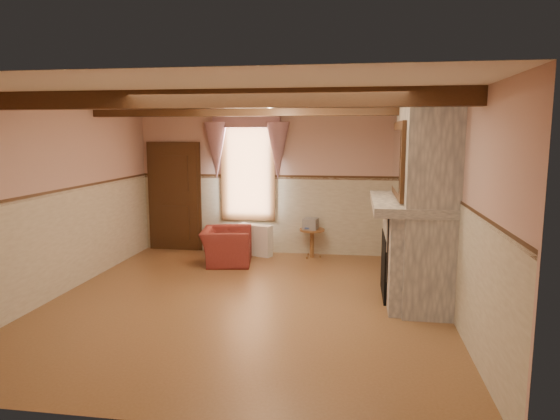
# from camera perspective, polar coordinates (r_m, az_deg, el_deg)

# --- Properties ---
(floor) EXTENTS (5.50, 6.00, 0.01)m
(floor) POSITION_cam_1_polar(r_m,az_deg,el_deg) (7.11, -3.95, -10.44)
(floor) COLOR brown
(floor) RESTS_ON ground
(ceiling) EXTENTS (5.50, 6.00, 0.01)m
(ceiling) POSITION_cam_1_polar(r_m,az_deg,el_deg) (6.73, -4.21, 12.71)
(ceiling) COLOR silver
(ceiling) RESTS_ON wall_back
(wall_back) EXTENTS (5.50, 0.02, 2.80)m
(wall_back) POSITION_cam_1_polar(r_m,az_deg,el_deg) (9.71, -0.17, 3.21)
(wall_back) COLOR tan
(wall_back) RESTS_ON floor
(wall_front) EXTENTS (5.50, 0.02, 2.80)m
(wall_front) POSITION_cam_1_polar(r_m,az_deg,el_deg) (3.96, -13.73, -5.07)
(wall_front) COLOR tan
(wall_front) RESTS_ON floor
(wall_left) EXTENTS (0.02, 6.00, 2.80)m
(wall_left) POSITION_cam_1_polar(r_m,az_deg,el_deg) (7.86, -24.05, 1.16)
(wall_left) COLOR tan
(wall_left) RESTS_ON floor
(wall_right) EXTENTS (0.02, 6.00, 2.80)m
(wall_right) POSITION_cam_1_polar(r_m,az_deg,el_deg) (6.73, 19.40, 0.29)
(wall_right) COLOR tan
(wall_right) RESTS_ON floor
(wainscot) EXTENTS (5.50, 6.00, 1.50)m
(wainscot) POSITION_cam_1_polar(r_m,az_deg,el_deg) (6.90, -4.02, -4.54)
(wainscot) COLOR beige
(wainscot) RESTS_ON floor
(chair_rail) EXTENTS (5.50, 6.00, 0.08)m
(chair_rail) POSITION_cam_1_polar(r_m,az_deg,el_deg) (6.77, -4.09, 1.66)
(chair_rail) COLOR black
(chair_rail) RESTS_ON wainscot
(firebox) EXTENTS (0.20, 0.95, 0.90)m
(firebox) POSITION_cam_1_polar(r_m,az_deg,el_deg) (7.41, 12.44, -6.19)
(firebox) COLOR black
(firebox) RESTS_ON floor
(armchair) EXTENTS (1.00, 1.10, 0.64)m
(armchair) POSITION_cam_1_polar(r_m,az_deg,el_deg) (9.09, -6.12, -4.12)
(armchair) COLOR maroon
(armchair) RESTS_ON floor
(side_table) EXTENTS (0.50, 0.50, 0.55)m
(side_table) POSITION_cam_1_polar(r_m,az_deg,el_deg) (9.51, 3.67, -3.79)
(side_table) COLOR brown
(side_table) RESTS_ON floor
(book_stack) EXTENTS (0.30, 0.35, 0.20)m
(book_stack) POSITION_cam_1_polar(r_m,az_deg,el_deg) (9.42, 3.52, -1.58)
(book_stack) COLOR #B7AD8C
(book_stack) RESTS_ON side_table
(radiator) EXTENTS (0.71, 0.44, 0.60)m
(radiator) POSITION_cam_1_polar(r_m,az_deg,el_deg) (9.66, -2.88, -3.44)
(radiator) COLOR white
(radiator) RESTS_ON floor
(bowl) EXTENTS (0.31, 0.31, 0.08)m
(bowl) POSITION_cam_1_polar(r_m,az_deg,el_deg) (7.00, 14.83, 1.27)
(bowl) COLOR brown
(bowl) RESTS_ON mantel
(mantel_clock) EXTENTS (0.14, 0.24, 0.20)m
(mantel_clock) POSITION_cam_1_polar(r_m,az_deg,el_deg) (7.73, 14.27, 2.44)
(mantel_clock) COLOR black
(mantel_clock) RESTS_ON mantel
(oil_lamp) EXTENTS (0.11, 0.11, 0.28)m
(oil_lamp) POSITION_cam_1_polar(r_m,az_deg,el_deg) (7.50, 14.45, 2.55)
(oil_lamp) COLOR gold
(oil_lamp) RESTS_ON mantel
(candle_red) EXTENTS (0.06, 0.06, 0.16)m
(candle_red) POSITION_cam_1_polar(r_m,az_deg,el_deg) (6.44, 15.36, 1.02)
(candle_red) COLOR maroon
(candle_red) RESTS_ON mantel
(jar_yellow) EXTENTS (0.06, 0.06, 0.12)m
(jar_yellow) POSITION_cam_1_polar(r_m,az_deg,el_deg) (6.70, 15.10, 1.14)
(jar_yellow) COLOR gold
(jar_yellow) RESTS_ON mantel
(fireplace) EXTENTS (0.85, 2.00, 2.80)m
(fireplace) POSITION_cam_1_polar(r_m,az_deg,el_deg) (7.27, 16.02, 1.03)
(fireplace) COLOR gray
(fireplace) RESTS_ON floor
(mantel) EXTENTS (1.05, 2.05, 0.12)m
(mantel) POSITION_cam_1_polar(r_m,az_deg,el_deg) (7.25, 14.60, 0.76)
(mantel) COLOR gray
(mantel) RESTS_ON fireplace
(overmantel_mirror) EXTENTS (0.06, 1.44, 1.04)m
(overmantel_mirror) POSITION_cam_1_polar(r_m,az_deg,el_deg) (7.18, 13.31, 5.62)
(overmantel_mirror) COLOR silver
(overmantel_mirror) RESTS_ON fireplace
(door) EXTENTS (1.10, 0.10, 2.10)m
(door) POSITION_cam_1_polar(r_m,az_deg,el_deg) (10.22, -11.93, 1.33)
(door) COLOR black
(door) RESTS_ON floor
(window) EXTENTS (1.06, 0.08, 2.02)m
(window) POSITION_cam_1_polar(r_m,az_deg,el_deg) (9.77, -3.69, 4.70)
(window) COLOR white
(window) RESTS_ON wall_back
(window_drapes) EXTENTS (1.30, 0.14, 1.40)m
(window_drapes) POSITION_cam_1_polar(r_m,az_deg,el_deg) (9.66, -3.84, 8.21)
(window_drapes) COLOR gray
(window_drapes) RESTS_ON wall_back
(ceiling_beam_front) EXTENTS (5.50, 0.18, 0.20)m
(ceiling_beam_front) POSITION_cam_1_polar(r_m,az_deg,el_deg) (5.56, -7.01, 12.49)
(ceiling_beam_front) COLOR black
(ceiling_beam_front) RESTS_ON ceiling
(ceiling_beam_back) EXTENTS (5.50, 0.18, 0.20)m
(ceiling_beam_back) POSITION_cam_1_polar(r_m,az_deg,el_deg) (7.90, -2.22, 11.40)
(ceiling_beam_back) COLOR black
(ceiling_beam_back) RESTS_ON ceiling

